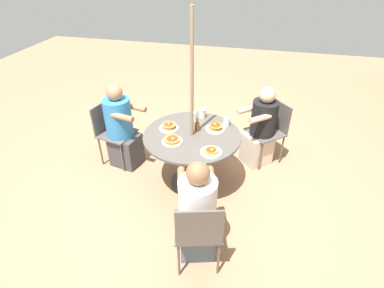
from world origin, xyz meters
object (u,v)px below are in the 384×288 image
(patio_chair_east, at_px, (198,229))
(syrup_bottle, at_px, (197,126))
(diner_north, at_px, (122,130))
(pancake_plate_d, at_px, (211,152))
(pancake_plate_b, at_px, (172,140))
(pancake_plate_c, at_px, (169,127))
(patio_table, at_px, (192,145))
(coffee_cup, at_px, (202,113))
(patio_chair_north, at_px, (112,129))
(diner_south, at_px, (261,130))
(drinking_glass_b, at_px, (194,116))
(diner_east, at_px, (197,214))
(pancake_plate_a, at_px, (215,127))
(drinking_glass_a, at_px, (227,121))
(patio_chair_south, at_px, (270,128))

(patio_chair_east, xyz_separation_m, syrup_bottle, (-1.23, -0.28, 0.28))
(diner_north, height_order, pancake_plate_d, diner_north)
(pancake_plate_b, xyz_separation_m, pancake_plate_c, (-0.26, -0.12, 0.01))
(patio_table, bearing_deg, coffee_cup, 175.93)
(pancake_plate_c, relative_size, pancake_plate_d, 1.00)
(patio_chair_north, height_order, diner_north, diner_north)
(patio_chair_east, relative_size, diner_south, 0.76)
(diner_north, distance_m, drinking_glass_b, 0.97)
(patio_chair_north, bearing_deg, diner_south, 113.90)
(diner_east, relative_size, pancake_plate_c, 4.84)
(diner_north, distance_m, diner_east, 1.72)
(diner_south, xyz_separation_m, syrup_bottle, (0.55, -0.73, 0.27))
(pancake_plate_a, relative_size, pancake_plate_d, 1.00)
(patio_chair_east, bearing_deg, pancake_plate_a, 77.67)
(diner_north, relative_size, diner_south, 1.04)
(patio_table, distance_m, coffee_cup, 0.47)
(syrup_bottle, xyz_separation_m, drinking_glass_a, (-0.19, 0.31, 0.00))
(diner_east, distance_m, pancake_plate_c, 1.20)
(diner_south, distance_m, coffee_cup, 0.82)
(patio_chair_east, relative_size, pancake_plate_d, 3.69)
(syrup_bottle, distance_m, drinking_glass_a, 0.37)
(pancake_plate_c, height_order, drinking_glass_a, drinking_glass_a)
(patio_chair_south, bearing_deg, patio_table, 90.00)
(patio_chair_east, xyz_separation_m, pancake_plate_a, (-1.29, -0.08, 0.26))
(pancake_plate_d, bearing_deg, diner_north, -111.99)
(pancake_plate_d, xyz_separation_m, syrup_bottle, (-0.40, -0.24, 0.04))
(pancake_plate_c, distance_m, drinking_glass_a, 0.68)
(patio_chair_north, distance_m, coffee_cup, 1.22)
(diner_east, distance_m, drinking_glass_b, 1.36)
(patio_chair_east, height_order, pancake_plate_c, patio_chair_east)
(diner_south, relative_size, syrup_bottle, 8.07)
(patio_chair_north, distance_m, diner_north, 0.17)
(patio_chair_south, distance_m, drinking_glass_a, 0.77)
(patio_chair_east, height_order, diner_east, diner_east)
(drinking_glass_a, bearing_deg, patio_chair_north, -87.89)
(pancake_plate_b, height_order, syrup_bottle, syrup_bottle)
(patio_chair_north, distance_m, patio_chair_east, 2.00)
(syrup_bottle, bearing_deg, pancake_plate_c, -83.23)
(patio_table, distance_m, pancake_plate_a, 0.34)
(diner_east, distance_m, pancake_plate_d, 0.70)
(diner_east, bearing_deg, pancake_plate_b, 104.49)
(syrup_bottle, relative_size, drinking_glass_b, 1.23)
(pancake_plate_b, xyz_separation_m, syrup_bottle, (-0.30, 0.21, 0.03))
(patio_table, xyz_separation_m, patio_chair_south, (-0.76, 0.89, -0.09))
(diner_south, relative_size, pancake_plate_d, 4.84)
(diner_north, xyz_separation_m, pancake_plate_c, (0.14, 0.69, 0.22))
(diner_east, distance_m, syrup_bottle, 1.13)
(patio_chair_south, xyz_separation_m, syrup_bottle, (0.65, -0.85, 0.28))
(patio_chair_east, bearing_deg, diner_north, 118.51)
(patio_table, height_order, patio_chair_south, patio_chair_south)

